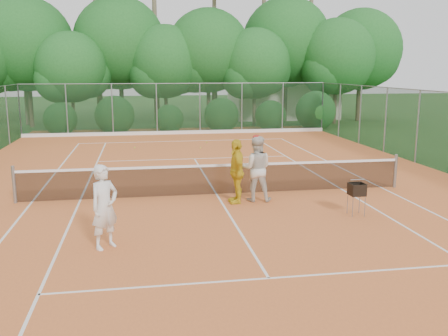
# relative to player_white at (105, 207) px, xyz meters

# --- Properties ---
(ground) EXTENTS (120.00, 120.00, 0.00)m
(ground) POSITION_rel_player_white_xyz_m (3.09, 4.23, -0.94)
(ground) COLOR #21491A
(ground) RESTS_ON ground
(clay_court) EXTENTS (18.00, 36.00, 0.02)m
(clay_court) POSITION_rel_player_white_xyz_m (3.09, 4.23, -0.93)
(clay_court) COLOR orange
(clay_court) RESTS_ON ground
(club_building) EXTENTS (8.00, 5.00, 3.00)m
(club_building) POSITION_rel_player_white_xyz_m (12.09, 28.23, 0.56)
(club_building) COLOR beige
(club_building) RESTS_ON ground
(tennis_net) EXTENTS (11.97, 0.10, 1.10)m
(tennis_net) POSITION_rel_player_white_xyz_m (3.09, 4.23, -0.41)
(tennis_net) COLOR gray
(tennis_net) RESTS_ON clay_court
(player_white) EXTENTS (0.80, 0.78, 1.85)m
(player_white) POSITION_rel_player_white_xyz_m (0.00, 0.00, 0.00)
(player_white) COLOR silver
(player_white) RESTS_ON clay_court
(player_center_grp) EXTENTS (1.07, 0.91, 1.97)m
(player_center_grp) POSITION_rel_player_white_xyz_m (4.12, 3.35, 0.05)
(player_center_grp) COLOR beige
(player_center_grp) RESTS_ON clay_court
(player_yellow) EXTENTS (0.46, 1.10, 1.87)m
(player_yellow) POSITION_rel_player_white_xyz_m (3.51, 3.22, 0.01)
(player_yellow) COLOR gold
(player_yellow) RESTS_ON clay_court
(ball_hopper) EXTENTS (0.38, 0.38, 0.87)m
(ball_hopper) POSITION_rel_player_white_xyz_m (6.42, 1.43, -0.23)
(ball_hopper) COLOR gray
(ball_hopper) RESTS_ON clay_court
(stray_ball_a) EXTENTS (0.07, 0.07, 0.07)m
(stray_ball_a) POSITION_rel_player_white_xyz_m (4.24, 15.24, -0.89)
(stray_ball_a) COLOR #B8CA2E
(stray_ball_a) RESTS_ON clay_court
(stray_ball_b) EXTENTS (0.07, 0.07, 0.07)m
(stray_ball_b) POSITION_rel_player_white_xyz_m (0.51, 14.03, -0.89)
(stray_ball_b) COLOR #C5E134
(stray_ball_b) RESTS_ON clay_court
(stray_ball_c) EXTENTS (0.07, 0.07, 0.07)m
(stray_ball_c) POSITION_rel_player_white_xyz_m (3.70, 13.45, -0.89)
(stray_ball_c) COLOR gold
(stray_ball_c) RESTS_ON clay_court
(court_markings) EXTENTS (11.03, 23.83, 0.01)m
(court_markings) POSITION_rel_player_white_xyz_m (3.09, 4.23, -0.92)
(court_markings) COLOR white
(court_markings) RESTS_ON clay_court
(fence_back) EXTENTS (18.07, 0.07, 3.00)m
(fence_back) POSITION_rel_player_white_xyz_m (3.09, 19.23, 0.58)
(fence_back) COLOR #19381E
(fence_back) RESTS_ON clay_court
(tropical_treeline) EXTENTS (32.10, 8.49, 15.03)m
(tropical_treeline) POSITION_rel_player_white_xyz_m (4.52, 24.45, 4.17)
(tropical_treeline) COLOR brown
(tropical_treeline) RESTS_ON ground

